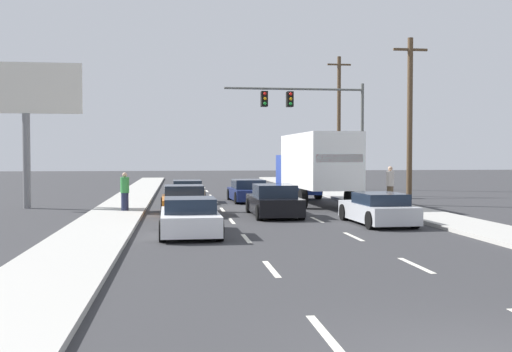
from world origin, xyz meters
name	(u,v)px	position (x,y,z in m)	size (l,w,h in m)	color
ground_plane	(250,204)	(0.00, 25.00, 0.00)	(140.00, 140.00, 0.00)	#333335
sidewalk_right	(401,209)	(6.42, 20.00, 0.07)	(2.35, 80.00, 0.14)	#B2AFA8
sidewalk_left	(116,213)	(-6.42, 20.00, 0.07)	(2.35, 80.00, 0.14)	#B2AFA8
lane_markings	(252,205)	(0.00, 24.23, 0.00)	(3.54, 57.00, 0.01)	silver
car_tan	(187,192)	(-3.27, 26.61, 0.55)	(1.86, 4.09, 1.20)	tan
car_orange	(184,201)	(-3.53, 19.69, 0.57)	(2.06, 4.23, 1.27)	orange
car_white	(190,218)	(-3.41, 12.79, 0.55)	(1.97, 4.19, 1.21)	white
car_navy	(248,191)	(0.09, 26.44, 0.57)	(2.10, 4.23, 1.23)	#141E4C
car_black	(274,202)	(0.22, 18.35, 0.61)	(1.95, 4.36, 1.34)	black
box_truck	(315,164)	(3.29, 24.04, 2.12)	(2.82, 9.10, 3.65)	white
car_silver	(378,209)	(3.58, 14.90, 0.56)	(1.97, 4.14, 1.18)	#B7BABF
traffic_signal_mast	(307,110)	(4.29, 30.66, 5.43)	(8.91, 0.69, 7.13)	#595B56
utility_pole_mid	(410,119)	(8.05, 23.12, 4.42)	(1.80, 0.28, 8.57)	brown
utility_pole_far	(339,121)	(8.32, 37.81, 5.14)	(1.80, 0.28, 10.00)	brown
roadside_billboard	(26,102)	(-11.01, 23.65, 5.15)	(5.28, 0.36, 7.02)	slate
pedestrian_near_corner	(125,192)	(-6.09, 20.31, 0.97)	(0.38, 0.38, 1.67)	#1E233F
pedestrian_mid_block	(390,185)	(6.81, 22.51, 1.08)	(0.38, 0.38, 1.88)	brown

